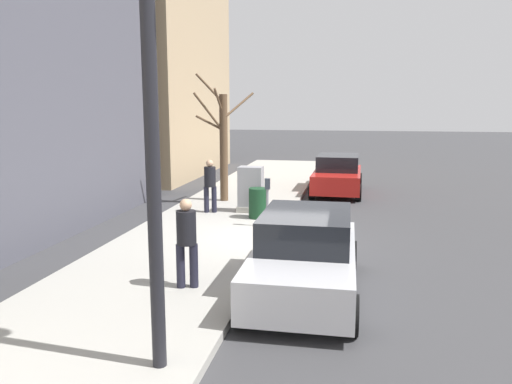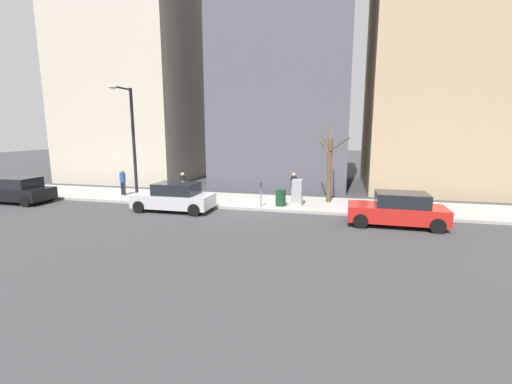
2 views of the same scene
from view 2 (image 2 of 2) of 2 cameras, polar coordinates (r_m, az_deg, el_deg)
ground_plane at (r=18.60m, az=-2.45°, el=-3.02°), size 120.00×120.00×0.00m
sidewalk at (r=20.47m, az=-0.90°, el=-1.58°), size 4.00×36.00×0.15m
parked_car_red at (r=16.72m, az=22.50°, el=-2.74°), size 1.98×4.23×1.52m
parked_car_silver at (r=18.78m, az=-13.45°, el=-0.88°), size 1.94×4.21×1.52m
parked_car_black at (r=24.87m, az=-35.02°, el=0.21°), size 1.94×4.21×1.52m
parking_meter at (r=18.59m, az=0.82°, el=0.05°), size 0.14×0.10×1.35m
utility_box at (r=19.12m, az=6.89°, el=-0.13°), size 0.83×0.61×1.43m
streetlamp at (r=21.23m, az=-20.17°, el=8.95°), size 1.97×0.32×6.50m
bare_tree at (r=20.12m, az=12.13°, el=4.08°), size 1.86×1.83×4.42m
trash_bin at (r=18.90m, az=4.12°, el=-0.97°), size 0.56×0.56×0.90m
pedestrian_near_meter at (r=20.32m, az=6.29°, el=1.18°), size 0.39×0.36×1.66m
pedestrian_midblock at (r=20.81m, az=-12.08°, el=1.22°), size 0.39×0.36×1.66m
pedestrian_far_corner at (r=23.61m, az=-21.33°, el=1.80°), size 0.36×0.38×1.66m
office_tower_left at (r=29.38m, az=29.14°, el=20.42°), size 10.13×10.13×20.16m
office_block_center at (r=28.89m, az=5.04°, el=23.37°), size 9.80×9.80×21.69m
office_tower_right at (r=33.63m, az=-19.20°, el=19.57°), size 10.37×10.37×20.06m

